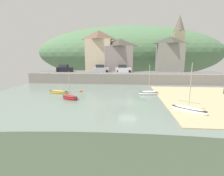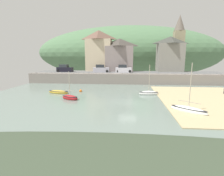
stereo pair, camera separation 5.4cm
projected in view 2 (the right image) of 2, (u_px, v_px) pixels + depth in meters
name	position (u px, v px, depth m)	size (l,w,h in m)	color
ground	(143.00, 128.00, 15.82)	(48.00, 41.00, 0.61)	slate
quay_seawall	(128.00, 78.00, 42.23)	(48.00, 9.40, 2.40)	gray
hillside_backdrop	(129.00, 53.00, 77.95)	(80.00, 44.00, 22.44)	#527751
waterfront_building_left	(99.00, 50.00, 49.25)	(7.21, 5.02, 11.14)	beige
waterfront_building_centre	(119.00, 55.00, 48.97)	(7.76, 6.25, 8.87)	gray
waterfront_building_right	(170.00, 54.00, 47.76)	(6.93, 5.83, 9.31)	gray
church_with_spire	(178.00, 42.00, 50.80)	(3.00, 3.00, 15.66)	gray
motorboat_with_cabin	(149.00, 93.00, 30.10)	(3.41, 1.39, 5.35)	white
sailboat_tall_mast	(70.00, 97.00, 26.92)	(3.13, 2.25, 4.49)	#A71E23
rowboat_small_beached	(59.00, 92.00, 31.32)	(4.11, 2.07, 0.69)	gold
sailboat_blue_trim	(188.00, 110.00, 20.65)	(3.98, 3.51, 6.05)	white
parked_car_near_slipway	(65.00, 69.00, 46.45)	(4.25, 2.10, 1.95)	black
parked_car_by_wall	(101.00, 69.00, 45.62)	(4.24, 2.07, 1.95)	#B6B5C3
parked_car_end_of_row	(123.00, 69.00, 45.13)	(4.16, 1.85, 1.95)	silver
mooring_buoy	(81.00, 91.00, 32.63)	(0.53, 0.53, 0.53)	orange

